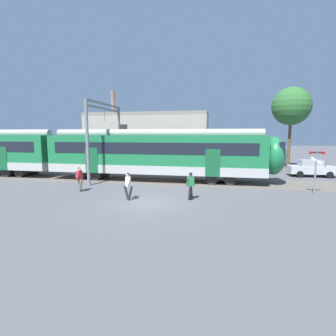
{
  "coord_description": "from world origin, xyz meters",
  "views": [
    {
      "loc": [
        4.06,
        -14.28,
        3.94
      ],
      "look_at": [
        0.58,
        3.21,
        1.6
      ],
      "focal_mm": 28.0,
      "sensor_mm": 36.0,
      "label": 1
    }
  ],
  "objects_px": {
    "commuter_train": "(63,152)",
    "pedestrian_white": "(128,184)",
    "pedestrian_red": "(79,177)",
    "pedestrian_green": "(191,184)",
    "parked_car_silver": "(312,168)",
    "crossing_signal": "(316,164)"
  },
  "relations": [
    {
      "from": "commuter_train",
      "to": "pedestrian_white",
      "type": "height_order",
      "value": "commuter_train"
    },
    {
      "from": "pedestrian_red",
      "to": "pedestrian_green",
      "type": "relative_size",
      "value": 1.0
    },
    {
      "from": "pedestrian_red",
      "to": "pedestrian_white",
      "type": "height_order",
      "value": "same"
    },
    {
      "from": "commuter_train",
      "to": "parked_car_silver",
      "type": "height_order",
      "value": "commuter_train"
    },
    {
      "from": "pedestrian_red",
      "to": "pedestrian_white",
      "type": "relative_size",
      "value": 1.0
    },
    {
      "from": "pedestrian_red",
      "to": "commuter_train",
      "type": "bearing_deg",
      "value": 130.97
    },
    {
      "from": "pedestrian_white",
      "to": "parked_car_silver",
      "type": "relative_size",
      "value": 0.41
    },
    {
      "from": "pedestrian_green",
      "to": "crossing_signal",
      "type": "xyz_separation_m",
      "value": [
        7.74,
        2.85,
        1.05
      ]
    },
    {
      "from": "parked_car_silver",
      "to": "pedestrian_red",
      "type": "bearing_deg",
      "value": -150.72
    },
    {
      "from": "pedestrian_white",
      "to": "crossing_signal",
      "type": "xyz_separation_m",
      "value": [
        11.39,
        3.61,
        1.05
      ]
    },
    {
      "from": "pedestrian_green",
      "to": "parked_car_silver",
      "type": "bearing_deg",
      "value": 47.01
    },
    {
      "from": "crossing_signal",
      "to": "pedestrian_green",
      "type": "bearing_deg",
      "value": -159.78
    },
    {
      "from": "commuter_train",
      "to": "pedestrian_white",
      "type": "xyz_separation_m",
      "value": [
        8.66,
        -6.85,
        -1.29
      ]
    },
    {
      "from": "pedestrian_red",
      "to": "parked_car_silver",
      "type": "bearing_deg",
      "value": 29.28
    },
    {
      "from": "pedestrian_green",
      "to": "crossing_signal",
      "type": "distance_m",
      "value": 8.31
    },
    {
      "from": "pedestrian_red",
      "to": "crossing_signal",
      "type": "relative_size",
      "value": 0.56
    },
    {
      "from": "pedestrian_white",
      "to": "parked_car_silver",
      "type": "bearing_deg",
      "value": 40.09
    },
    {
      "from": "pedestrian_white",
      "to": "pedestrian_green",
      "type": "xyz_separation_m",
      "value": [
        3.65,
        0.76,
        0.0
      ]
    },
    {
      "from": "commuter_train",
      "to": "crossing_signal",
      "type": "height_order",
      "value": "commuter_train"
    },
    {
      "from": "commuter_train",
      "to": "pedestrian_white",
      "type": "relative_size",
      "value": 22.83
    },
    {
      "from": "pedestrian_white",
      "to": "pedestrian_green",
      "type": "height_order",
      "value": "same"
    },
    {
      "from": "commuter_train",
      "to": "pedestrian_red",
      "type": "distance_m",
      "value": 7.12
    }
  ]
}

